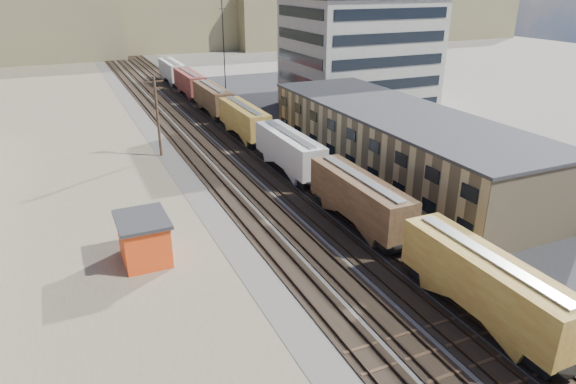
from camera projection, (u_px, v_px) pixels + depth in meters
name	position (u px, v px, depth m)	size (l,w,h in m)	color
ground	(427.00, 328.00, 32.83)	(300.00, 300.00, 0.00)	#6B6356
ballast_bed	(209.00, 132.00, 74.94)	(18.00, 200.00, 0.06)	#4C4742
dirt_yard	(65.00, 174.00, 58.94)	(24.00, 180.00, 0.03)	#6E624B
asphalt_lot	(394.00, 142.00, 70.65)	(26.00, 120.00, 0.04)	#232326
rail_tracks	(205.00, 132.00, 74.70)	(11.40, 200.00, 0.24)	black
freight_train	(264.00, 133.00, 64.80)	(3.00, 119.74, 4.46)	black
warehouse	(397.00, 142.00, 58.18)	(12.40, 40.40, 7.25)	#9E8863
office_tower	(358.00, 53.00, 86.18)	(22.60, 18.60, 18.45)	#9E998E
utility_pole_north	(157.00, 115.00, 62.96)	(2.20, 0.32, 10.00)	#382619
radio_mast	(224.00, 58.00, 82.16)	(1.20, 0.16, 18.00)	black
hills_north	(107.00, 1.00, 168.96)	(265.00, 80.00, 32.00)	#6F6542
maintenance_shed	(144.00, 238.00, 40.22)	(3.91, 5.04, 3.67)	#EE4716
parked_car_white	(552.00, 212.00, 47.24)	(1.82, 5.21, 1.72)	silver
parked_car_blue	(318.00, 101.00, 91.30)	(2.32, 5.04, 1.40)	navy
parked_car_far	(371.00, 102.00, 90.11)	(1.99, 4.94, 1.68)	white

